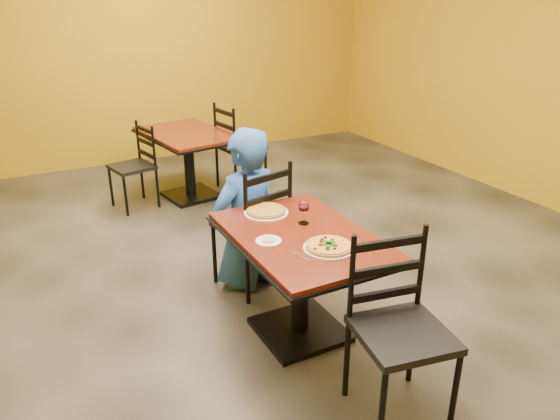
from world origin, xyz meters
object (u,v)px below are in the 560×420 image
diner (245,208)px  side_plate (268,241)px  plate_main (329,248)px  pizza_far (266,210)px  table_main (301,261)px  wine_glass (304,211)px  chair_second_right (241,147)px  chair_main_far (251,225)px  table_second (188,150)px  chair_second_left (132,167)px  chair_main_near (403,335)px  pizza_main (329,246)px  plate_far (266,212)px

diner → side_plate: diner is taller
plate_main → pizza_far: size_ratio=1.11×
table_main → wine_glass: size_ratio=6.83×
chair_second_right → chair_main_far: bearing=149.6°
table_second → wine_glass: 2.71m
table_main → chair_second_left: (-0.44, 2.83, -0.11)m
chair_main_near → chair_main_far: 1.65m
wine_glass → side_plate: bearing=-157.2°
table_second → pizza_main: 3.10m
plate_main → side_plate: bearing=137.3°
diner → wine_glass: bearing=85.2°
plate_main → side_plate: size_ratio=1.94×
chair_second_left → pizza_far: chair_second_left is taller
table_main → wine_glass: bearing=55.5°
chair_second_left → side_plate: chair_second_left is taller
table_second → side_plate: side_plate is taller
chair_second_right → wine_glass: size_ratio=5.60×
table_second → side_plate: (-0.43, -2.83, 0.20)m
pizza_far → wine_glass: wine_glass is taller
plate_far → pizza_far: pizza_far is taller
pizza_far → wine_glass: bearing=-62.6°
diner → plate_far: (-0.03, -0.41, 0.12)m
chair_second_left → table_main: bearing=-3.3°
plate_main → table_main: bearing=98.8°
plate_main → plate_far: 0.67m
chair_second_right → side_plate: 3.03m
table_second → plate_far: plate_far is taller
diner → chair_second_left: bearing=-92.8°
chair_second_right → diner: diner is taller
plate_main → pizza_main: size_ratio=1.09×
pizza_main → plate_far: size_ratio=0.92×
chair_main_far → pizza_main: bearing=78.6°
pizza_main → chair_main_near: bearing=-84.5°
chair_main_far → plate_main: chair_main_far is taller
pizza_main → side_plate: 0.38m
chair_second_right → side_plate: bearing=150.9°
table_second → pizza_main: pizza_main is taller
chair_second_left → pizza_far: 2.47m
chair_second_right → side_plate: (-1.06, -2.83, 0.25)m
chair_second_left → pizza_far: size_ratio=3.18×
diner → pizza_far: bearing=72.0°
diner → wine_glass: size_ratio=7.03×
table_second → chair_second_left: size_ratio=1.46×
plate_main → pizza_far: (-0.09, 0.67, 0.02)m
chair_second_left → diner: bearing=-0.4°
chair_main_far → chair_second_left: chair_main_far is taller
plate_far → side_plate: (-0.19, -0.41, 0.00)m
table_second → side_plate: 2.87m
pizza_main → side_plate: bearing=137.3°
table_second → chair_main_far: chair_main_far is taller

